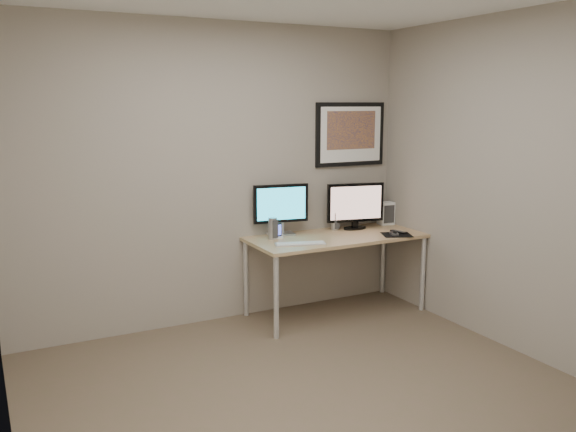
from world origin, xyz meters
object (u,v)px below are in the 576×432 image
keyboard (300,244)px  fan_unit (386,213)px  monitor_tv (355,205)px  speaker_right (335,220)px  speaker_left (273,228)px  phone_dock (278,231)px  desk (336,243)px  monitor_large (281,207)px  framed_art (350,134)px

keyboard → fan_unit: fan_unit is taller
monitor_tv → speaker_right: (-0.19, 0.06, -0.14)m
speaker_left → phone_dock: bearing=-2.4°
monitor_tv → speaker_right: 0.24m
desk → fan_unit: size_ratio=7.17×
monitor_large → fan_unit: size_ratio=2.28×
framed_art → phone_dock: 1.20m
fan_unit → desk: bearing=-160.0°
phone_dock → fan_unit: bearing=-3.6°
framed_art → speaker_left: 1.23m
speaker_left → keyboard: 0.33m
fan_unit → speaker_right: bearing=-178.5°
framed_art → speaker_right: bearing=-156.4°
speaker_left → phone_dock: 0.07m
phone_dock → keyboard: bearing=-86.3°
monitor_tv → speaker_left: monitor_tv is taller
desk → phone_dock: bearing=163.6°
speaker_right → fan_unit: bearing=-4.5°
speaker_left → phone_dock: (0.06, 0.01, -0.03)m
monitor_large → speaker_left: size_ratio=2.64×
desk → speaker_left: size_ratio=8.30×
desk → phone_dock: phone_dock is taller
framed_art → monitor_large: 1.01m
desk → framed_art: bearing=43.5°
speaker_left → speaker_right: size_ratio=1.07×
phone_dock → speaker_left: bearing=-179.1°
speaker_left → fan_unit: 1.29m
desk → speaker_right: bearing=61.0°
monitor_large → fan_unit: bearing=7.1°
monitor_tv → keyboard: size_ratio=1.29×
monitor_large → speaker_left: bearing=-132.0°
speaker_left → fan_unit: size_ratio=0.86×
desk → fan_unit: bearing=17.4°
phone_dock → desk: bearing=-23.5°
monitor_tv → speaker_left: bearing=-166.5°
desk → keyboard: size_ratio=3.71×
desk → fan_unit: fan_unit is taller
monitor_large → phone_dock: 0.23m
speaker_right → phone_dock: bearing=-175.7°
framed_art → monitor_tv: framed_art is taller
desk → monitor_large: monitor_large is taller
monitor_tv → phone_dock: monitor_tv is taller
phone_dock → fan_unit: (1.23, 0.07, 0.04)m
speaker_right → desk: bearing=-122.4°
monitor_large → speaker_right: size_ratio=2.82×
desk → framed_art: size_ratio=2.13×
keyboard → speaker_left: bearing=129.1°
keyboard → framed_art: bearing=48.3°
speaker_left → keyboard: (0.12, -0.29, -0.09)m
framed_art → keyboard: 1.29m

